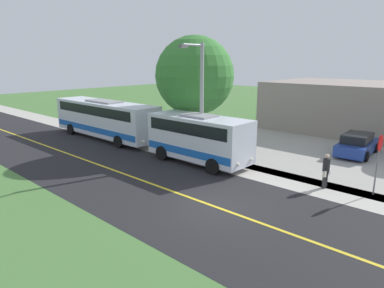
{
  "coord_description": "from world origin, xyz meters",
  "views": [
    {
      "loc": [
        10.79,
        8.52,
        6.18
      ],
      "look_at": [
        -3.5,
        -4.54,
        1.4
      ],
      "focal_mm": 32.08,
      "sensor_mm": 36.0,
      "label": 1
    }
  ],
  "objects_px": {
    "stop_sign": "(379,154)",
    "parked_car_near": "(357,145)",
    "pedestrian_with_bags": "(326,170)",
    "tree_curbside": "(195,76)",
    "transit_bus_rear": "(105,118)",
    "street_light_pole": "(200,97)",
    "shuttle_bus_front": "(199,137)"
  },
  "relations": [
    {
      "from": "transit_bus_rear",
      "to": "street_light_pole",
      "type": "height_order",
      "value": "street_light_pole"
    },
    {
      "from": "transit_bus_rear",
      "to": "shuttle_bus_front",
      "type": "bearing_deg",
      "value": 89.86
    },
    {
      "from": "transit_bus_rear",
      "to": "tree_curbside",
      "type": "height_order",
      "value": "tree_curbside"
    },
    {
      "from": "street_light_pole",
      "to": "tree_curbside",
      "type": "xyz_separation_m",
      "value": [
        -2.54,
        -2.75,
        1.1
      ]
    },
    {
      "from": "shuttle_bus_front",
      "to": "transit_bus_rear",
      "type": "distance_m",
      "value": 10.02
    },
    {
      "from": "stop_sign",
      "to": "tree_curbside",
      "type": "height_order",
      "value": "tree_curbside"
    },
    {
      "from": "street_light_pole",
      "to": "stop_sign",
      "type": "bearing_deg",
      "value": 97.22
    },
    {
      "from": "pedestrian_with_bags",
      "to": "street_light_pole",
      "type": "xyz_separation_m",
      "value": [
        0.57,
        -7.7,
        3.04
      ]
    },
    {
      "from": "parked_car_near",
      "to": "shuttle_bus_front",
      "type": "bearing_deg",
      "value": -38.03
    },
    {
      "from": "stop_sign",
      "to": "street_light_pole",
      "type": "bearing_deg",
      "value": -82.78
    },
    {
      "from": "pedestrian_with_bags",
      "to": "tree_curbside",
      "type": "bearing_deg",
      "value": -100.64
    },
    {
      "from": "pedestrian_with_bags",
      "to": "stop_sign",
      "type": "height_order",
      "value": "stop_sign"
    },
    {
      "from": "street_light_pole",
      "to": "transit_bus_rear",
      "type": "bearing_deg",
      "value": -87.9
    },
    {
      "from": "tree_curbside",
      "to": "shuttle_bus_front",
      "type": "bearing_deg",
      "value": 45.68
    },
    {
      "from": "stop_sign",
      "to": "street_light_pole",
      "type": "distance_m",
      "value": 10.04
    },
    {
      "from": "transit_bus_rear",
      "to": "pedestrian_with_bags",
      "type": "height_order",
      "value": "transit_bus_rear"
    },
    {
      "from": "pedestrian_with_bags",
      "to": "parked_car_near",
      "type": "xyz_separation_m",
      "value": [
        -7.47,
        -0.86,
        -0.25
      ]
    },
    {
      "from": "pedestrian_with_bags",
      "to": "tree_curbside",
      "type": "distance_m",
      "value": 11.4
    },
    {
      "from": "pedestrian_with_bags",
      "to": "street_light_pole",
      "type": "relative_size",
      "value": 0.24
    },
    {
      "from": "transit_bus_rear",
      "to": "stop_sign",
      "type": "xyz_separation_m",
      "value": [
        -1.59,
        19.54,
        0.29
      ]
    },
    {
      "from": "tree_curbside",
      "to": "stop_sign",
      "type": "bearing_deg",
      "value": 84.06
    },
    {
      "from": "transit_bus_rear",
      "to": "parked_car_near",
      "type": "xyz_separation_m",
      "value": [
        -8.4,
        16.61,
        -0.99
      ]
    },
    {
      "from": "stop_sign",
      "to": "parked_car_near",
      "type": "relative_size",
      "value": 0.64
    },
    {
      "from": "shuttle_bus_front",
      "to": "transit_bus_rear",
      "type": "xyz_separation_m",
      "value": [
        -0.02,
        -10.02,
        0.04
      ]
    },
    {
      "from": "parked_car_near",
      "to": "pedestrian_with_bags",
      "type": "bearing_deg",
      "value": 6.59
    },
    {
      "from": "stop_sign",
      "to": "parked_car_near",
      "type": "bearing_deg",
      "value": -156.76
    },
    {
      "from": "pedestrian_with_bags",
      "to": "tree_curbside",
      "type": "height_order",
      "value": "tree_curbside"
    },
    {
      "from": "stop_sign",
      "to": "street_light_pole",
      "type": "height_order",
      "value": "street_light_pole"
    },
    {
      "from": "transit_bus_rear",
      "to": "stop_sign",
      "type": "height_order",
      "value": "transit_bus_rear"
    },
    {
      "from": "transit_bus_rear",
      "to": "street_light_pole",
      "type": "bearing_deg",
      "value": 92.1
    },
    {
      "from": "street_light_pole",
      "to": "tree_curbside",
      "type": "height_order",
      "value": "tree_curbside"
    },
    {
      "from": "transit_bus_rear",
      "to": "pedestrian_with_bags",
      "type": "bearing_deg",
      "value": 93.05
    }
  ]
}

